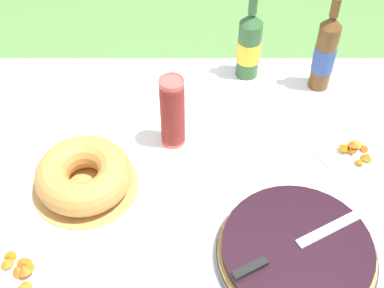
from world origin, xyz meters
The scene contains 10 objects.
garden_table centered at (0.00, 0.00, 0.63)m, with size 1.55×1.19×0.69m.
tablecloth centered at (0.00, 0.00, 0.68)m, with size 1.56×1.20×0.10m.
berry_tart centered at (0.32, -0.21, 0.72)m, with size 0.41×0.41×0.06m.
serving_knife centered at (0.29, -0.22, 0.76)m, with size 0.34×0.20×0.01m.
bundt_cake centered at (-0.24, 0.02, 0.74)m, with size 0.30×0.30×0.10m.
cup_stack centered at (0.00, 0.20, 0.81)m, with size 0.07×0.07×0.24m.
cider_bottle_green centered at (0.24, 0.52, 0.81)m, with size 0.08×0.08×0.32m.
cider_bottle_amber centered at (0.48, 0.46, 0.83)m, with size 0.07×0.07×0.35m.
snack_plate_near centered at (-0.36, -0.25, 0.71)m, with size 0.23×0.23×0.05m.
snack_plate_left centered at (0.53, 0.15, 0.71)m, with size 0.21×0.21×0.06m.
Camera 1 is at (0.06, -0.92, 1.88)m, focal length 50.00 mm.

